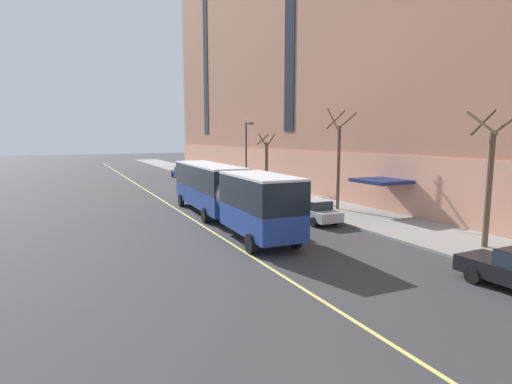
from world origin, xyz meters
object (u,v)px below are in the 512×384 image
street_tree_mid_block (338,160)px  street_tree_far_uptown (266,162)px  street_lamp (247,150)px  fire_hydrant (325,210)px  parked_car_silver_1 (200,177)px  parked_car_navy_0 (251,192)px  city_bus (224,191)px  street_tree_near_corner (489,179)px  parked_car_black_5 (225,184)px  parked_car_navy_4 (182,172)px  parked_car_silver_2 (313,210)px

street_tree_mid_block → street_tree_far_uptown: 12.21m
street_lamp → fire_hydrant: 14.33m
street_tree_mid_block → fire_hydrant: size_ratio=10.81×
parked_car_silver_1 → street_lamp: 11.27m
parked_car_navy_0 → parked_car_silver_1: same height
parked_car_navy_0 → street_tree_far_uptown: (4.03, 4.92, 2.35)m
city_bus → parked_car_navy_0: (5.47, 7.42, -1.36)m
parked_car_silver_1 → street_tree_near_corner: (3.93, -34.83, 2.82)m
parked_car_silver_1 → street_tree_near_corner: bearing=-83.6°
parked_car_black_5 → street_tree_near_corner: (3.94, -26.35, 2.81)m
parked_car_navy_4 → street_lamp: bearing=-84.6°
city_bus → parked_car_navy_0: city_bus is taller
street_lamp → fire_hydrant: bearing=-90.4°
street_tree_mid_block → parked_car_black_5: bearing=105.7°
street_tree_near_corner → street_tree_mid_block: size_ratio=0.89×
street_tree_near_corner → fire_hydrant: 11.25m
parked_car_silver_1 → parked_car_silver_2: same height
parked_car_black_5 → street_tree_mid_block: street_tree_mid_block is taller
parked_car_navy_4 → street_tree_mid_block: bearing=-82.5°
street_tree_near_corner → parked_car_black_5: bearing=98.5°
city_bus → street_tree_far_uptown: bearing=52.4°
city_bus → parked_car_silver_2: city_bus is taller
city_bus → street_tree_far_uptown: street_tree_far_uptown is taller
city_bus → street_tree_mid_block: street_tree_mid_block is taller
parked_car_navy_0 → parked_car_silver_1: size_ratio=1.13×
city_bus → fire_hydrant: 7.50m
street_lamp → fire_hydrant: street_lamp is taller
parked_car_navy_0 → parked_car_navy_4: same height
city_bus → parked_car_black_5: 15.39m
street_lamp → fire_hydrant: size_ratio=9.83×
parked_car_navy_0 → parked_car_navy_4: size_ratio=1.02×
street_tree_near_corner → parked_car_navy_0: bearing=101.7°
street_tree_mid_block → fire_hydrant: street_tree_mid_block is taller
parked_car_black_5 → city_bus: bearing=-111.2°
parked_car_navy_0 → street_tree_near_corner: bearing=-78.3°
parked_car_silver_1 → parked_car_black_5: (-0.01, -8.48, 0.00)m
parked_car_navy_4 → fire_hydrant: parked_car_navy_4 is taller
parked_car_navy_0 → parked_car_navy_4: (0.00, 23.73, -0.00)m
parked_car_navy_4 → parked_car_silver_1: bearing=-89.4°
parked_car_navy_0 → street_tree_far_uptown: 6.78m
city_bus → fire_hydrant: bearing=-11.9°
parked_car_silver_2 → street_tree_near_corner: 10.69m
street_tree_mid_block → street_tree_far_uptown: bearing=90.1°
street_tree_near_corner → city_bus: bearing=128.2°
parked_car_silver_1 → street_tree_far_uptown: (3.94, -10.43, 2.36)m
street_lamp → parked_car_silver_1: bearing=99.1°
parked_car_black_5 → street_lamp: 4.54m
city_bus → street_tree_mid_block: (9.53, 0.16, 1.82)m
parked_car_navy_4 → street_lamp: street_lamp is taller
street_tree_near_corner → fire_hydrant: size_ratio=9.64×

